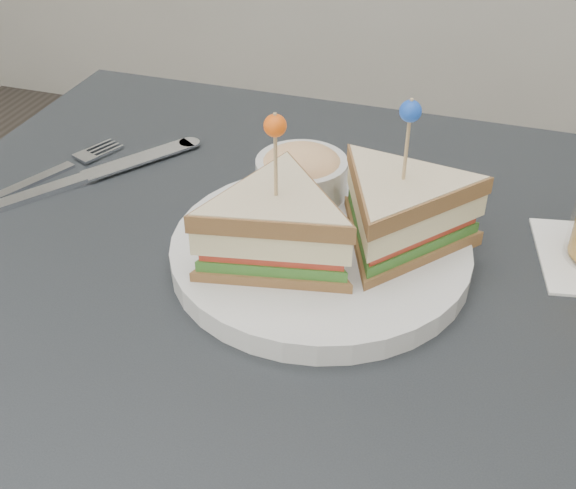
% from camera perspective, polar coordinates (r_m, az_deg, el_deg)
% --- Properties ---
extents(table, '(0.80, 0.80, 0.75)m').
position_cam_1_polar(table, '(0.66, -1.10, -9.21)').
color(table, black).
rests_on(table, ground).
extents(plate_meal, '(0.34, 0.34, 0.16)m').
position_cam_1_polar(plate_meal, '(0.63, 3.37, 1.81)').
color(plate_meal, silver).
rests_on(plate_meal, table).
extents(cutlery_fork, '(0.09, 0.17, 0.01)m').
position_cam_1_polar(cutlery_fork, '(0.83, -17.72, 5.66)').
color(cutlery_fork, '#B5B8C0').
rests_on(cutlery_fork, table).
extents(cutlery_knife, '(0.15, 0.21, 0.01)m').
position_cam_1_polar(cutlery_knife, '(0.80, -15.08, 5.35)').
color(cutlery_knife, silver).
rests_on(cutlery_knife, table).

